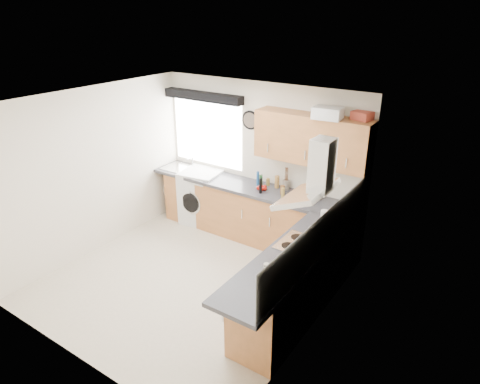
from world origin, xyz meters
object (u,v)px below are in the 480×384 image
Objects in this scene: extractor_hood at (314,180)px; upper_cabinets at (312,139)px; oven at (299,279)px; washing_machine at (202,197)px.

extractor_hood is 1.48m from upper_cabinets.
extractor_hood reaches higher than oven.
washing_machine is (-1.95, -0.10, -1.33)m from upper_cabinets.
extractor_hood is at bearing -33.32° from washing_machine.
oven is at bearing -67.46° from upper_cabinets.
extractor_hood is 0.83× the size of washing_machine.
upper_cabinets is (-0.55, 1.32, 1.38)m from oven.
oven is 1.09× the size of extractor_hood.
extractor_hood is 3.15m from washing_machine.
oven is at bearing -34.20° from washing_machine.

